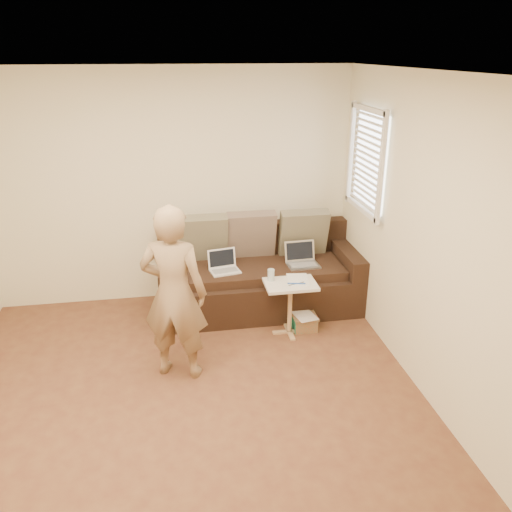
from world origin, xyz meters
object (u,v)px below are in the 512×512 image
Objects in this scene: side_table at (290,308)px; person at (174,293)px; drinking_glass at (271,275)px; striped_box at (304,322)px; laptop_silver at (303,266)px; laptop_white at (225,272)px; sofa at (259,272)px.

person is at bearing -155.80° from side_table.
side_table is 0.40m from drinking_glass.
side_table reaches higher than striped_box.
laptop_silver is 0.64m from striped_box.
laptop_white reaches higher than side_table.
person is 1.36m from side_table.
laptop_silver is 1.33× the size of striped_box.
side_table is (0.21, -0.62, -0.14)m from sofa.
sofa reaches higher than laptop_white.
sofa is 0.50m from laptop_silver.
person is at bearing -147.81° from drinking_glass.
sofa is at bearing 8.00° from laptop_white.
striped_box is at bearing -56.62° from sofa.
sofa is 7.13× the size of laptop_white.
striped_box is (0.17, 0.05, -0.20)m from side_table.
laptop_silver is 1.77m from person.
striped_box is (0.38, -0.58, -0.34)m from sofa.
laptop_white is 0.54× the size of side_table.
laptop_silver is (0.47, -0.12, 0.10)m from sofa.
striped_box is at bearing -138.11° from person.
laptop_silver is at bearing 78.44° from striped_box.
side_table is (1.15, 0.52, -0.51)m from person.
laptop_white is 0.59m from drinking_glass.
person reaches higher than laptop_white.
drinking_glass is at bearing -87.21° from sofa.
laptop_silver is 0.61× the size of side_table.
laptop_white is 1.18m from person.
laptop_white is at bearing -160.97° from sofa.
sofa reaches higher than laptop_silver.
laptop_silver is 0.22× the size of person.
sofa is at bearing 162.80° from laptop_silver.
striped_box is at bearing 16.35° from side_table.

